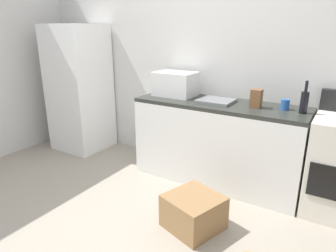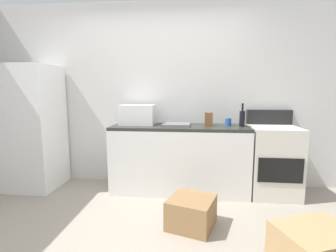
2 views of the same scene
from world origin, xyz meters
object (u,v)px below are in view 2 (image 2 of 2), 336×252
Objects in this scene: refrigerator at (33,128)px; coffee_mug at (228,122)px; wine_bottle at (242,118)px; knife_block at (209,119)px; stove_oven at (273,160)px; microwave at (138,115)px; cardboard_box_large at (191,212)px.

refrigerator reaches higher than coffee_mug.
knife_block is at bearing -178.04° from wine_bottle.
wine_bottle reaches higher than coffee_mug.
refrigerator is at bearing -178.93° from wine_bottle.
wine_bottle is 0.43m from knife_block.
microwave reaches higher than stove_oven.
refrigerator is 2.69m from coffee_mug.
knife_block is (-0.43, -0.01, -0.02)m from wine_bottle.
coffee_mug is (1.22, -0.01, -0.09)m from microwave.
stove_oven is 1.89m from microwave.
coffee_mug reaches higher than cardboard_box_large.
stove_oven is 3.67× the size of wine_bottle.
stove_oven is 0.99m from knife_block.
refrigerator reaches higher than knife_block.
refrigerator reaches higher than wine_bottle.
wine_bottle reaches higher than stove_oven.
stove_oven is 6.11× the size of knife_block.
stove_oven is at bearing 1.14° from knife_block.
coffee_mug is 1.33m from cardboard_box_large.
microwave is (1.47, 0.11, 0.18)m from refrigerator.
coffee_mug is 0.56× the size of knife_block.
microwave is 1.51m from cardboard_box_large.
cardboard_box_large is at bearing -125.03° from wine_bottle.
refrigerator is at bearing -175.62° from microwave.
knife_block is at bearing -4.43° from microwave.
stove_oven reaches higher than coffee_mug.
knife_block is 1.25m from cardboard_box_large.
microwave is 0.96m from knife_block.
wine_bottle is at bearing -2.46° from microwave.
coffee_mug is at bearing 175.44° from stove_oven.
stove_oven is (3.27, 0.06, -0.38)m from refrigerator.
microwave is at bearing 177.54° from wine_bottle.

